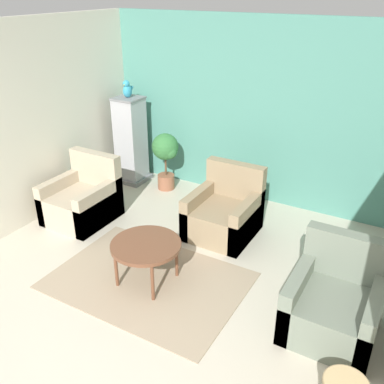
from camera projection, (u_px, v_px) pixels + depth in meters
name	position (u px, v px, depth m)	size (l,w,h in m)	color
ground_plane	(77.00, 380.00, 3.44)	(20.00, 20.00, 0.00)	beige
wall_back_accent	(261.00, 114.00, 5.81)	(4.71, 0.06, 2.53)	#4C897A
wall_left	(31.00, 124.00, 5.37)	(0.06, 3.74, 2.53)	beige
area_rug	(148.00, 280.00, 4.57)	(2.01, 1.42, 0.01)	gray
coffee_table	(146.00, 247.00, 4.38)	(0.73, 0.73, 0.47)	brown
armchair_left	(83.00, 200.00, 5.67)	(0.77, 0.83, 0.85)	tan
armchair_right	(334.00, 305.00, 3.84)	(0.77, 0.83, 0.85)	slate
armchair_middle	(224.00, 214.00, 5.34)	(0.77, 0.83, 0.85)	#8E7A5B
birdcage	(131.00, 141.00, 6.62)	(0.47, 0.47, 1.34)	slate
parrot	(127.00, 89.00, 6.27)	(0.12, 0.22, 0.26)	teal
potted_plant	(165.00, 153.00, 6.37)	(0.44, 0.40, 0.88)	brown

